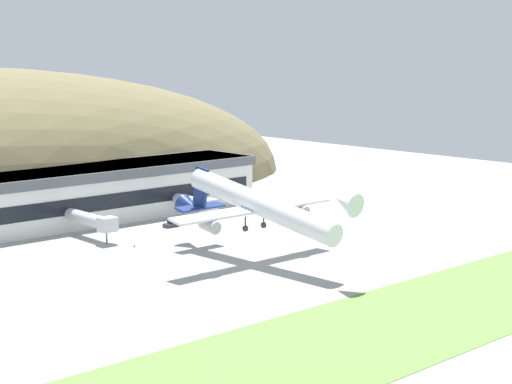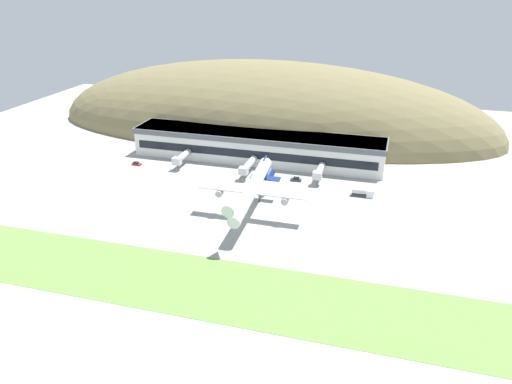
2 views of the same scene
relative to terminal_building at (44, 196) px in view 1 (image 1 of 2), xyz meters
The scene contains 9 objects.
ground_plane 50.30m from the terminal_building, 85.46° to the right, with size 336.03×336.03×0.00m, color #9E9E99.
grass_strip_foreground 94.31m from the terminal_building, 87.59° to the right, with size 302.43×26.65×0.08m, color #669342.
terminal_building is the anchor object (origin of this frame).
jetway_1 17.85m from the terminal_building, 86.18° to the right, with size 3.38×16.18×5.43m.
jetway_2 33.60m from the terminal_building, 28.63° to the right, with size 3.38×13.27×5.43m.
cargo_airplane 55.70m from the terminal_building, 75.72° to the right, with size 36.52×46.37×11.10m.
service_car_0 28.51m from the terminal_building, 41.29° to the right, with size 4.23×1.87×1.57m.
fuel_truck 53.85m from the terminal_building, 28.93° to the right, with size 7.90×2.35×3.04m.
traffic_cone_0 30.13m from the terminal_building, 83.25° to the right, with size 0.52×0.52×0.58m.
Camera 1 is at (-92.73, -116.87, 37.98)m, focal length 60.00 mm.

